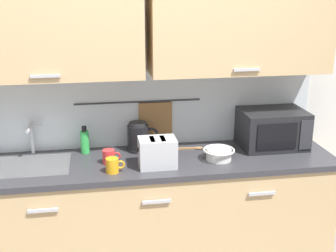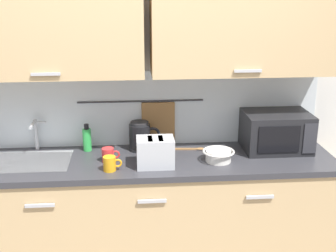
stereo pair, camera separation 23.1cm
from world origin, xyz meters
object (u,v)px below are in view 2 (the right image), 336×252
at_px(mug_near_sink, 108,155).
at_px(mug_by_kettle, 110,164).
at_px(dish_soap_bottle, 87,139).
at_px(mixing_bowl, 218,155).
at_px(wooden_spoon, 190,149).
at_px(toaster, 155,152).
at_px(electric_kettle, 140,136).
at_px(microwave, 276,131).

relative_size(mug_near_sink, mug_by_kettle, 1.00).
bearing_deg(dish_soap_bottle, mixing_bowl, -17.22).
distance_m(dish_soap_bottle, mixing_bowl, 0.93).
bearing_deg(wooden_spoon, dish_soap_bottle, 176.48).
xyz_separation_m(dish_soap_bottle, mug_near_sink, (0.16, -0.22, -0.04)).
relative_size(dish_soap_bottle, toaster, 0.77).
relative_size(mixing_bowl, wooden_spoon, 0.77).
xyz_separation_m(mixing_bowl, toaster, (-0.42, -0.05, 0.05)).
distance_m(dish_soap_bottle, toaster, 0.57).
bearing_deg(mixing_bowl, mug_near_sink, 175.85).
bearing_deg(electric_kettle, mug_near_sink, -136.35).
relative_size(toaster, mug_by_kettle, 2.13).
height_order(microwave, toaster, microwave).
relative_size(mug_by_kettle, wooden_spoon, 0.43).
bearing_deg(mixing_bowl, dish_soap_bottle, 162.78).
relative_size(microwave, wooden_spoon, 1.66).
xyz_separation_m(toaster, wooden_spoon, (0.27, 0.28, -0.09)).
bearing_deg(electric_kettle, dish_soap_bottle, 177.85).
height_order(dish_soap_bottle, mug_by_kettle, dish_soap_bottle).
relative_size(microwave, mixing_bowl, 2.15).
bearing_deg(mug_by_kettle, microwave, 13.90).
relative_size(mug_near_sink, wooden_spoon, 0.43).
xyz_separation_m(toaster, mug_by_kettle, (-0.29, -0.05, -0.05)).
relative_size(microwave, electric_kettle, 2.03).
distance_m(mug_near_sink, wooden_spoon, 0.60).
bearing_deg(microwave, wooden_spoon, 176.17).
xyz_separation_m(microwave, electric_kettle, (-0.96, 0.07, -0.03)).
height_order(microwave, mug_near_sink, microwave).
bearing_deg(wooden_spoon, mug_near_sink, -162.78).
relative_size(toaster, wooden_spoon, 0.93).
height_order(dish_soap_bottle, toaster, dish_soap_bottle).
xyz_separation_m(mixing_bowl, mug_by_kettle, (-0.71, -0.10, 0.00)).
xyz_separation_m(mug_near_sink, wooden_spoon, (0.57, 0.18, -0.04)).
xyz_separation_m(dish_soap_bottle, wooden_spoon, (0.73, -0.04, -0.08)).
xyz_separation_m(mug_by_kettle, wooden_spoon, (0.56, 0.33, -0.04)).
relative_size(mixing_bowl, toaster, 0.84).
bearing_deg(mixing_bowl, electric_kettle, 152.98).
height_order(mixing_bowl, mug_by_kettle, mug_by_kettle).
xyz_separation_m(electric_kettle, toaster, (0.09, -0.31, -0.01)).
distance_m(toaster, wooden_spoon, 0.39).
xyz_separation_m(electric_kettle, dish_soap_bottle, (-0.38, 0.01, -0.01)).
relative_size(electric_kettle, mug_near_sink, 1.89).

